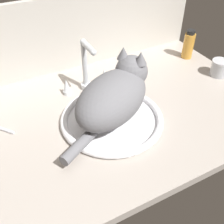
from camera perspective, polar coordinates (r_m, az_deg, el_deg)
name	(u,v)px	position (r cm, az deg, el deg)	size (l,w,h in cm)	color
countertop	(102,120)	(93.61, -2.14, -1.71)	(120.47, 68.66, 3.00)	#ADA399
backsplash_wall	(62,39)	(113.36, -10.49, 14.85)	(120.47, 2.40, 33.02)	beige
sink_basin	(112,119)	(90.26, 0.00, -1.44)	(34.25, 34.25, 2.32)	white
faucet	(86,72)	(101.12, -5.46, 8.46)	(18.77, 11.47, 20.50)	silver
cat	(116,94)	(86.04, 0.81, 3.89)	(39.32, 30.46, 18.72)	slate
amber_bottle	(188,45)	(128.19, 15.77, 13.43)	(4.72, 4.72, 12.94)	gold
metal_jar	(219,68)	(120.10, 21.62, 8.60)	(6.92, 6.92, 6.63)	#B2B5BA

